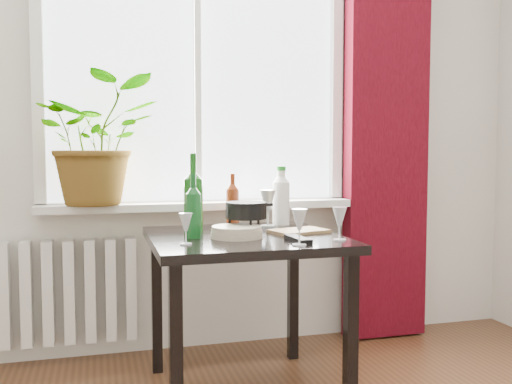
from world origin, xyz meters
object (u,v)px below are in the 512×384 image
object	(u,v)px
potted_plant	(97,140)
bottle_amber	(233,199)
wineglass_back_center	(268,208)
wineglass_front_left	(186,229)
wine_bottle_left	(193,206)
wineglass_front_right	(299,227)
cleaning_bottle	(281,195)
cutting_board	(299,231)
radiator	(59,292)
wineglass_back_left	(192,214)
tv_remote	(298,239)
wineglass_far_right	(340,223)
table	(244,255)
fondue_pot	(246,218)
wine_bottle_right	(193,193)
plate_stack	(237,232)

from	to	relation	value
potted_plant	bottle_amber	bearing A→B (deg)	-16.40
wineglass_back_center	wineglass_front_left	size ratio (longest dim) A/B	1.45
wine_bottle_left	wineglass_front_right	distance (m)	0.50
cleaning_bottle	cutting_board	size ratio (longest dim) A/B	1.21
radiator	wineglass_back_left	xyz separation A→B (m)	(0.65, -0.39, 0.44)
wineglass_back_left	tv_remote	world-z (taller)	wineglass_back_left
radiator	wineglass_front_right	size ratio (longest dim) A/B	5.25
wineglass_back_left	tv_remote	bearing A→B (deg)	-51.91
wineglass_far_right	cutting_board	size ratio (longest dim) A/B	0.57
table	wineglass_front_right	bearing A→B (deg)	-67.22
radiator	wineglass_front_left	xyz separation A→B (m)	(0.55, -0.83, 0.43)
wineglass_back_left	wineglass_back_center	bearing A→B (deg)	3.93
fondue_pot	cutting_board	distance (m)	0.26
potted_plant	fondue_pot	distance (m)	0.92
wineglass_far_right	wineglass_back_left	size ratio (longest dim) A/B	0.94
wineglass_front_left	tv_remote	distance (m)	0.48
wine_bottle_left	radiator	bearing A→B (deg)	133.12
wineglass_front_right	wineglass_far_right	distance (m)	0.22
wine_bottle_right	wineglass_front_left	size ratio (longest dim) A/B	2.87
bottle_amber	fondue_pot	distance (m)	0.33
wine_bottle_left	wineglass_front_right	xyz separation A→B (m)	(0.38, -0.32, -0.07)
bottle_amber	cutting_board	world-z (taller)	bottle_amber
radiator	fondue_pot	xyz separation A→B (m)	(0.87, -0.59, 0.43)
table	fondue_pot	size ratio (longest dim) A/B	3.89
cleaning_bottle	radiator	bearing A→B (deg)	164.59
bottle_amber	wine_bottle_right	bearing A→B (deg)	-135.59
radiator	wineglass_far_right	xyz separation A→B (m)	(1.20, -0.89, 0.43)
wineglass_back_center	tv_remote	bearing A→B (deg)	-92.06
wine_bottle_right	wineglass_front_left	xyz separation A→B (m)	(-0.08, -0.32, -0.12)
wine_bottle_left	wineglass_back_left	xyz separation A→B (m)	(0.04, 0.26, -0.07)
fondue_pot	wineglass_back_center	bearing A→B (deg)	52.38
radiator	tv_remote	bearing A→B (deg)	-40.37
bottle_amber	tv_remote	world-z (taller)	bottle_amber
wineglass_back_left	wineglass_front_left	size ratio (longest dim) A/B	1.18
wine_bottle_left	bottle_amber	xyz separation A→B (m)	(0.27, 0.39, -0.01)
bottle_amber	wineglass_front_right	xyz separation A→B (m)	(0.11, -0.70, -0.06)
wine_bottle_right	wineglass_front_left	world-z (taller)	wine_bottle_right
wine_bottle_left	potted_plant	bearing A→B (deg)	124.50
radiator	plate_stack	bearing A→B (deg)	-41.01
plate_stack	tv_remote	bearing A→B (deg)	-38.00
potted_plant	cutting_board	world-z (taller)	potted_plant
wineglass_front_right	wine_bottle_right	bearing A→B (deg)	127.45
bottle_amber	cleaning_bottle	distance (m)	0.25
potted_plant	wineglass_far_right	xyz separation A→B (m)	(0.99, -0.83, -0.37)
wineglass_far_right	cleaning_bottle	bearing A→B (deg)	97.18
cutting_board	wineglass_front_left	bearing A→B (deg)	-159.57
plate_stack	cutting_board	distance (m)	0.33
cleaning_bottle	tv_remote	world-z (taller)	cleaning_bottle
fondue_pot	wineglass_front_right	bearing A→B (deg)	-72.03
plate_stack	wineglass_front_right	bearing A→B (deg)	-54.88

